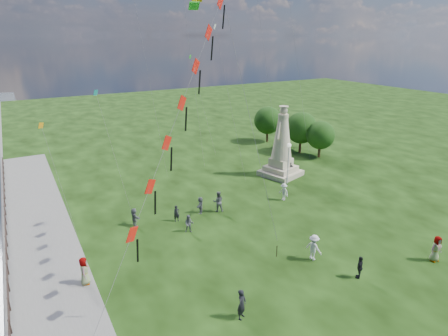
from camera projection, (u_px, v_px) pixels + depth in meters
waterfront at (28, 280)px, 24.49m from camera, size 200.00×200.00×1.51m
statue at (282, 150)px, 41.65m from camera, size 4.81×4.81×7.90m
lamppost at (289, 155)px, 39.23m from camera, size 0.41×0.41×4.47m
tree_row at (293, 127)px, 51.12m from camera, size 5.34×13.26×5.53m
person_0 at (242, 304)px, 20.78m from camera, size 0.81×0.74×1.85m
person_1 at (189, 224)px, 30.01m from camera, size 0.86×0.73×1.51m
person_2 at (314, 247)px, 26.28m from camera, size 0.91×1.36×1.92m
person_3 at (360, 267)px, 24.35m from camera, size 1.03×0.91×1.58m
person_4 at (436, 249)px, 26.14m from camera, size 0.98×0.66×1.91m
person_5 at (134, 217)px, 31.11m from camera, size 0.82×1.52×1.56m
person_6 at (177, 213)px, 31.84m from camera, size 0.55×0.38×1.45m
person_7 at (218, 201)px, 33.54m from camera, size 1.10×0.92×1.94m
person_8 at (284, 192)px, 35.91m from camera, size 0.71×1.17×1.70m
person_9 at (290, 169)px, 42.05m from camera, size 1.10×0.88×1.66m
person_10 at (85, 272)px, 23.57m from camera, size 0.81×1.04×1.87m
person_11 at (200, 205)px, 33.33m from camera, size 1.33×1.52×1.54m
red_kite_train at (181, 110)px, 21.64m from camera, size 12.70×9.35×17.64m
small_kites at (194, 44)px, 40.64m from camera, size 30.53×18.12×29.56m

